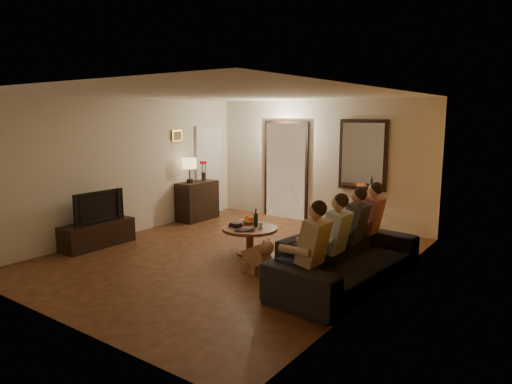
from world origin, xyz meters
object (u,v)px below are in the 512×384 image
Objects in this scene: tv at (96,207)px; person_c at (351,236)px; coffee_table at (250,241)px; person_a at (309,257)px; laptop at (244,231)px; bowl at (249,221)px; dresser at (197,201)px; tv_stand at (97,234)px; person_d at (367,228)px; person_b at (331,246)px; sofa at (348,258)px; table_lamp at (190,170)px; dog at (257,255)px; wine_bottle at (256,217)px.

tv is 4.39m from person_c.
coffee_table is (2.44, 1.20, -0.49)m from tv.
person_a reaches higher than laptop.
coffee_table is 0.38m from bowl.
dresser reaches higher than tv_stand.
tv is 4.58m from person_d.
person_b reaches higher than laptop.
tv is at bearing 159.30° from laptop.
sofa is 2.17m from bowl.
dresser is 4.71m from person_b.
tv_stand is 4.29m from person_b.
sofa is at bearing -43.52° from laptop.
person_a is 2.49m from bowl.
person_d is at bearing 22.19° from tv_stand.
tv is 0.81× the size of person_d.
dresser is 2.80m from coffee_table.
dog is at bearing -31.09° from table_lamp.
tv_stand is at bearing -152.36° from wine_bottle.
person_a is 0.60m from person_b.
tv is 1.06× the size of coffee_table.
coffee_table is at bearing 144.92° from person_a.
laptop reaches higher than tv_stand.
coffee_table is (-1.91, 0.37, -0.15)m from sofa.
tv_stand is 1.08× the size of person_c.
coffee_table is 0.40m from wine_bottle.
person_a is 2.24m from coffee_table.
bowl is (2.26, 1.42, 0.27)m from tv_stand.
dresser is at bearing 161.37° from person_c.
dresser is 3.07× the size of wine_bottle.
person_d is at bearing 59.93° from dog.
dresser is 3.73m from dog.
wine_bottle reaches higher than tv_stand.
table_lamp is 0.42× the size of tv_stand.
tv is (0.00, 0.00, 0.49)m from tv_stand.
dog is 1.70× the size of laptop.
table_lamp reaches higher than person_d.
person_a is (4.24, -0.07, 0.38)m from tv_stand.
tv_stand is 4.99× the size of bowl.
bowl is (2.26, -0.92, -0.63)m from table_lamp.
coffee_table is (2.44, -1.36, -0.20)m from dresser.
person_b is 3.65× the size of laptop.
person_b is (4.24, -2.03, 0.18)m from dresser.
person_a is 1.32m from dog.
person_b is at bearing -24.11° from bowl.
tv is at bearing -90.00° from table_lamp.
person_d is at bearing -11.08° from dresser.
person_c is 1.00× the size of person_d.
person_c is at bearing -90.00° from person_d.
dresser is at bearing 154.43° from person_b.
table_lamp reaches higher than laptop.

